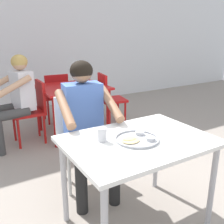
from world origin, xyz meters
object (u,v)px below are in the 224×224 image
(thali_tray, at_px, (137,139))
(patron_background, at_px, (15,93))
(chair_foreground, at_px, (79,133))
(diner_foreground, at_px, (86,117))
(table_foreground, at_px, (138,149))
(table_background_red, at_px, (73,92))
(drinking_cup, at_px, (102,134))
(chair_red_left, at_px, (33,108))
(chair_red_right, at_px, (108,96))
(chair_red_far, at_px, (56,94))

(thali_tray, bearing_deg, patron_background, 101.79)
(chair_foreground, height_order, diner_foreground, diner_foreground)
(table_foreground, relative_size, thali_tray, 3.30)
(table_foreground, bearing_deg, diner_foreground, 100.81)
(thali_tray, xyz_separation_m, table_background_red, (0.36, 2.06, -0.11))
(drinking_cup, relative_size, chair_red_left, 0.12)
(table_foreground, relative_size, diner_foreground, 0.85)
(chair_red_right, bearing_deg, chair_foreground, -130.76)
(chair_red_right, xyz_separation_m, chair_red_far, (-0.67, 0.58, -0.00))
(chair_red_right, xyz_separation_m, patron_background, (-1.41, -0.04, 0.23))
(chair_foreground, bearing_deg, chair_red_right, 49.24)
(table_background_red, bearing_deg, table_foreground, -99.53)
(table_background_red, xyz_separation_m, chair_red_far, (-0.05, 0.61, -0.15))
(drinking_cup, distance_m, patron_background, 1.94)
(chair_red_right, bearing_deg, table_background_red, -177.65)
(thali_tray, height_order, chair_foreground, chair_foreground)
(chair_red_right, height_order, patron_background, patron_background)
(diner_foreground, relative_size, table_background_red, 1.32)
(chair_foreground, distance_m, diner_foreground, 0.32)
(diner_foreground, distance_m, chair_red_far, 2.09)
(table_background_red, bearing_deg, diner_foreground, -108.07)
(table_foreground, xyz_separation_m, thali_tray, (-0.02, -0.01, 0.09))
(table_foreground, distance_m, chair_red_far, 2.68)
(table_background_red, xyz_separation_m, chair_red_left, (-0.58, -0.01, -0.15))
(table_foreground, relative_size, chair_red_left, 1.25)
(chair_red_far, bearing_deg, chair_red_right, -41.07)
(thali_tray, xyz_separation_m, drinking_cup, (-0.22, 0.12, 0.04))
(patron_background, bearing_deg, chair_red_left, 2.76)
(drinking_cup, distance_m, diner_foreground, 0.54)
(table_foreground, bearing_deg, chair_red_left, 96.58)
(thali_tray, height_order, diner_foreground, diner_foreground)
(drinking_cup, height_order, chair_red_left, chair_red_left)
(table_foreground, bearing_deg, drinking_cup, 156.81)
(thali_tray, xyz_separation_m, chair_red_right, (0.98, 2.09, -0.26))
(chair_red_left, distance_m, chair_red_far, 0.81)
(table_foreground, distance_m, table_background_red, 2.08)
(drinking_cup, bearing_deg, diner_foreground, 76.80)
(thali_tray, relative_size, table_background_red, 0.34)
(chair_red_far, distance_m, patron_background, 1.00)
(diner_foreground, height_order, chair_red_right, diner_foreground)
(diner_foreground, bearing_deg, patron_background, 103.05)
(thali_tray, xyz_separation_m, diner_foreground, (-0.10, 0.64, -0.01))
(thali_tray, height_order, chair_red_far, chair_red_far)
(thali_tray, distance_m, chair_red_far, 2.70)
(chair_red_far, bearing_deg, table_background_red, -85.15)
(chair_foreground, bearing_deg, table_background_red, 69.90)
(chair_foreground, distance_m, chair_red_right, 1.62)
(chair_red_left, height_order, patron_background, patron_background)
(table_foreground, height_order, chair_red_left, chair_red_left)
(table_background_red, bearing_deg, patron_background, -178.86)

